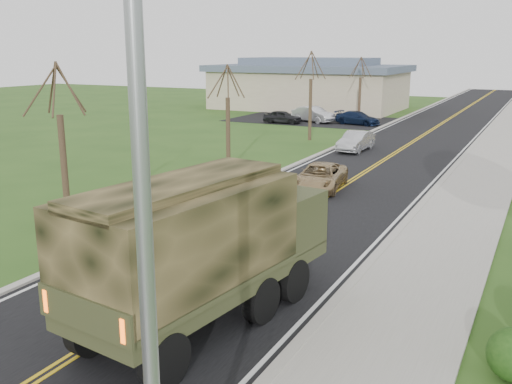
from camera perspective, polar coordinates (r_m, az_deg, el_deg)
The scene contains 16 objects.
road at distance 46.21m, azimuth 16.32°, elevation 5.41°, with size 8.00×120.00×0.01m, color black.
curb_right at distance 45.62m, azimuth 21.45°, elevation 4.97°, with size 0.30×120.00×0.12m, color #9E998E.
sidewalk_right at distance 45.48m, azimuth 23.64°, elevation 4.73°, with size 3.20×120.00×0.10m, color #9E998E.
curb_left at distance 47.15m, azimuth 11.36°, elevation 5.92°, with size 0.30×120.00×0.10m, color #9E998E.
street_light at distance 6.12m, azimuth -11.77°, elevation -5.45°, with size 1.65×0.22×8.00m.
bare_tree_a at distance 21.93m, azimuth -18.71°, elevation 3.23°, with size 1.93×2.26×6.08m.
bare_tree_b at distance 31.39m, azimuth -2.82°, elevation 6.71°, with size 1.83×2.14×5.73m.
bare_tree_c at distance 42.11m, azimuth 5.46°, elevation 8.93°, with size 2.04×2.39×6.42m.
bare_tree_d at distance 53.42m, azimuth 10.33°, elevation 9.58°, with size 1.88×2.20×5.91m.
commercial_building at distance 65.80m, azimuth 5.34°, elevation 10.65°, with size 25.50×21.50×5.65m.
military_truck at distance 13.43m, azimuth -5.43°, elevation -4.85°, with size 3.50×7.67×3.69m.
suv_champagne at distance 27.23m, azimuth 6.41°, elevation 1.53°, with size 2.02×4.37×1.22m, color tan.
sedan_silver at distance 38.11m, azimuth 9.95°, elevation 5.03°, with size 1.37×3.92×1.29m, color #B9BABE.
lot_car_dark at distance 52.07m, azimuth 2.66°, elevation 7.52°, with size 1.40×3.49×1.19m, color black.
lot_car_silver at distance 53.23m, azimuth 5.76°, elevation 7.74°, with size 1.52×4.37×1.44m, color silver.
lot_car_navy at distance 51.91m, azimuth 10.14°, elevation 7.29°, with size 1.66×4.08×1.18m, color #0D1832.
Camera 1 is at (8.59, -4.95, 6.43)m, focal length 40.00 mm.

